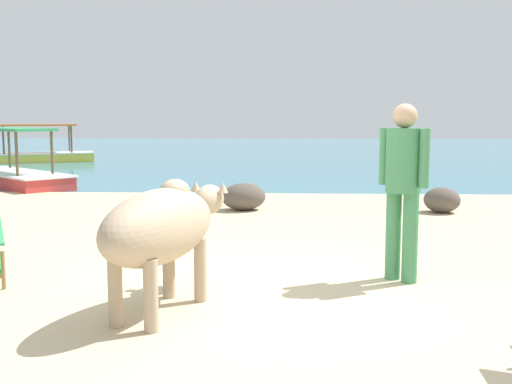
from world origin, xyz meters
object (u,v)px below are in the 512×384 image
at_px(person_standing, 403,178).
at_px(boat_red, 14,174).
at_px(cow, 163,226).
at_px(boat_yellow, 38,154).

height_order(person_standing, boat_red, person_standing).
height_order(cow, person_standing, person_standing).
bearing_deg(cow, person_standing, -45.12).
bearing_deg(boat_yellow, boat_red, 83.52).
distance_m(person_standing, boat_yellow, 17.88).
bearing_deg(cow, boat_red, 48.44).
relative_size(boat_red, boat_yellow, 0.91).
distance_m(cow, boat_yellow, 17.79).
distance_m(cow, boat_red, 10.18).
distance_m(person_standing, boat_red, 10.58).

